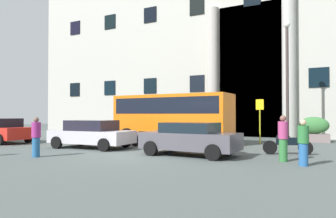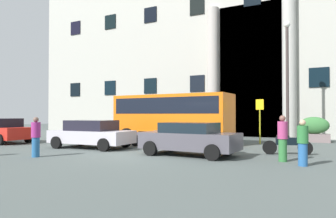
% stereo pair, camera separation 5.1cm
% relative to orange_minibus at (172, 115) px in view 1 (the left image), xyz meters
% --- Properties ---
extents(ground_plane, '(80.00, 64.00, 0.12)m').
position_rel_orange_minibus_xyz_m(ground_plane, '(0.86, -5.50, -1.78)').
color(ground_plane, '#4A5351').
extents(office_building_facade, '(40.25, 9.74, 19.73)m').
position_rel_orange_minibus_xyz_m(office_building_facade, '(0.87, 11.98, 8.14)').
color(office_building_facade, '#A8A79D').
rests_on(office_building_facade, ground_plane).
extents(orange_minibus, '(7.17, 2.66, 2.90)m').
position_rel_orange_minibus_xyz_m(orange_minibus, '(0.00, 0.00, 0.00)').
color(orange_minibus, orange).
rests_on(orange_minibus, ground_plane).
extents(bus_stop_sign, '(0.44, 0.08, 2.61)m').
position_rel_orange_minibus_xyz_m(bus_stop_sign, '(4.79, 1.88, -0.10)').
color(bus_stop_sign, '#999618').
rests_on(bus_stop_sign, ground_plane).
extents(hedge_planter_far_east, '(1.84, 0.97, 1.58)m').
position_rel_orange_minibus_xyz_m(hedge_planter_far_east, '(7.52, 4.93, -0.96)').
color(hedge_planter_far_east, slate).
rests_on(hedge_planter_far_east, ground_plane).
extents(hedge_planter_entrance_left, '(1.65, 0.78, 1.38)m').
position_rel_orange_minibus_xyz_m(hedge_planter_entrance_left, '(-1.45, 4.69, -1.06)').
color(hedge_planter_entrance_left, '#70655A').
rests_on(hedge_planter_entrance_left, ground_plane).
extents(parked_estate_mid, '(4.16, 2.12, 1.39)m').
position_rel_orange_minibus_xyz_m(parked_estate_mid, '(3.14, -4.57, -1.00)').
color(parked_estate_mid, '#4A4750').
rests_on(parked_estate_mid, ground_plane).
extents(parked_sedan_far, '(4.38, 2.28, 1.43)m').
position_rel_orange_minibus_xyz_m(parked_sedan_far, '(-2.49, -4.29, -0.99)').
color(parked_sedan_far, '#B5B0B9').
rests_on(parked_sedan_far, ground_plane).
extents(parked_coupe_end, '(4.33, 2.17, 1.49)m').
position_rel_orange_minibus_xyz_m(parked_coupe_end, '(-9.43, -4.58, -0.96)').
color(parked_coupe_end, red).
rests_on(parked_coupe_end, ground_plane).
extents(motorcycle_far_end, '(2.00, 0.79, 0.89)m').
position_rel_orange_minibus_xyz_m(motorcycle_far_end, '(6.72, -2.40, -1.26)').
color(motorcycle_far_end, black).
rests_on(motorcycle_far_end, ground_plane).
extents(motorcycle_near_kerb, '(1.93, 0.55, 0.89)m').
position_rel_orange_minibus_xyz_m(motorcycle_near_kerb, '(-0.37, -2.40, -1.27)').
color(motorcycle_near_kerb, black).
rests_on(motorcycle_near_kerb, ground_plane).
extents(pedestrian_man_crossing, '(0.36, 0.36, 1.56)m').
position_rel_orange_minibus_xyz_m(pedestrian_man_crossing, '(7.57, -5.23, -0.94)').
color(pedestrian_man_crossing, '#235590').
rests_on(pedestrian_man_crossing, ground_plane).
extents(pedestrian_child_trailing, '(0.36, 0.36, 1.63)m').
position_rel_orange_minibus_xyz_m(pedestrian_child_trailing, '(-2.20, -7.91, -0.91)').
color(pedestrian_child_trailing, '#23588D').
rests_on(pedestrian_child_trailing, ground_plane).
extents(pedestrian_woman_with_bag, '(0.36, 0.36, 1.70)m').
position_rel_orange_minibus_xyz_m(pedestrian_woman_with_bag, '(6.85, -4.51, -0.87)').
color(pedestrian_woman_with_bag, '#2D6D34').
rests_on(pedestrian_woman_with_bag, ground_plane).
extents(lamppost_plaza_centre, '(0.40, 0.40, 7.45)m').
position_rel_orange_minibus_xyz_m(lamppost_plaza_centre, '(6.13, 3.43, 2.62)').
color(lamppost_plaza_centre, '#3D3331').
rests_on(lamppost_plaza_centre, ground_plane).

